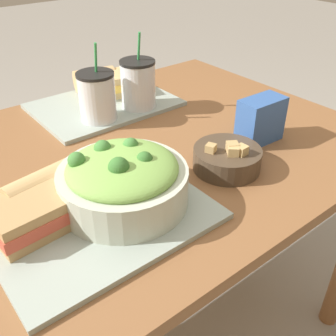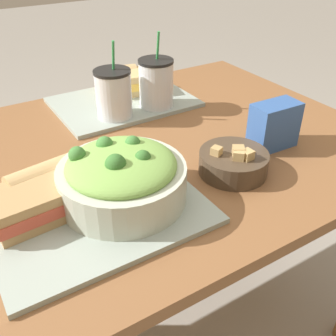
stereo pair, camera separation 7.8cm
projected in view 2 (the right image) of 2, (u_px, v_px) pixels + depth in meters
ground_plane at (135, 334)px, 1.37m from camera, size 12.00×12.00×0.00m
dining_table at (124, 185)px, 1.02m from camera, size 1.33×0.89×0.74m
tray_near at (99, 214)px, 0.77m from camera, size 0.41×0.30×0.01m
tray_far at (123, 102)px, 1.22m from camera, size 0.41×0.30×0.01m
salad_bowl at (122, 176)px, 0.77m from camera, size 0.25×0.25×0.12m
soup_bowl at (233, 162)px, 0.89m from camera, size 0.16×0.16×0.07m
sandwich_near at (30, 205)px, 0.73m from camera, size 0.15×0.12×0.06m
baguette_near at (53, 177)px, 0.80m from camera, size 0.18×0.10×0.07m
sandwich_far at (133, 82)px, 1.26m from camera, size 0.16×0.14×0.06m
baguette_far at (118, 77)px, 1.29m from camera, size 0.14×0.10×0.07m
drink_cup_dark at (114, 95)px, 1.09m from camera, size 0.10×0.10×0.21m
drink_cup_red at (156, 85)px, 1.15m from camera, size 0.10×0.10×0.22m
chip_bag at (274, 125)px, 0.97m from camera, size 0.12×0.07×0.12m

